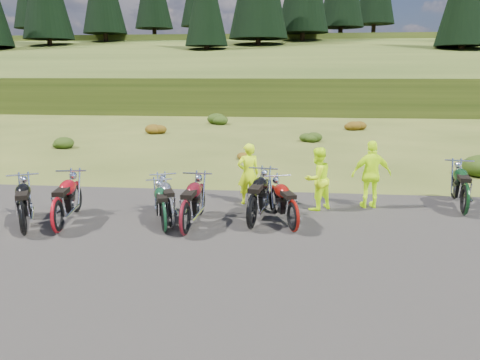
# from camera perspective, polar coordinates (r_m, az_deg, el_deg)

# --- Properties ---
(ground) EXTENTS (300.00, 300.00, 0.00)m
(ground) POSITION_cam_1_polar(r_m,az_deg,el_deg) (10.09, -2.65, -7.08)
(ground) COLOR #3B4717
(ground) RESTS_ON ground
(gravel_pad) EXTENTS (20.00, 12.00, 0.04)m
(gravel_pad) POSITION_cam_1_polar(r_m,az_deg,el_deg) (8.27, -4.77, -11.81)
(gravel_pad) COLOR black
(gravel_pad) RESTS_ON ground
(hill_slope) EXTENTS (300.00, 45.97, 9.37)m
(hill_slope) POSITION_cam_1_polar(r_m,az_deg,el_deg) (59.48, 4.70, 9.67)
(hill_slope) COLOR #293C14
(hill_slope) RESTS_ON ground
(hill_plateau) EXTENTS (300.00, 90.00, 9.17)m
(hill_plateau) POSITION_cam_1_polar(r_m,az_deg,el_deg) (119.42, 5.45, 11.34)
(hill_plateau) COLOR #293C14
(hill_plateau) RESTS_ON ground
(shrub_1) EXTENTS (1.03, 1.03, 0.61)m
(shrub_1) POSITION_cam_1_polar(r_m,az_deg,el_deg) (23.42, -20.88, 4.43)
(shrub_1) COLOR black
(shrub_1) RESTS_ON ground
(shrub_2) EXTENTS (1.30, 1.30, 0.77)m
(shrub_2) POSITION_cam_1_polar(r_m,az_deg,el_deg) (27.24, -10.38, 6.34)
(shrub_2) COLOR brown
(shrub_2) RESTS_ON ground
(shrub_3) EXTENTS (1.56, 1.56, 0.92)m
(shrub_3) POSITION_cam_1_polar(r_m,az_deg,el_deg) (31.77, -2.61, 7.61)
(shrub_3) COLOR black
(shrub_3) RESTS_ON ground
(shrub_4) EXTENTS (0.77, 0.77, 0.45)m
(shrub_4) POSITION_cam_1_polar(r_m,az_deg,el_deg) (18.94, 0.33, 3.20)
(shrub_4) COLOR brown
(shrub_4) RESTS_ON ground
(shrub_5) EXTENTS (1.03, 1.03, 0.61)m
(shrub_5) POSITION_cam_1_polar(r_m,az_deg,el_deg) (24.09, 8.51, 5.37)
(shrub_5) COLOR black
(shrub_5) RESTS_ON ground
(shrub_6) EXTENTS (1.30, 1.30, 0.77)m
(shrub_6) POSITION_cam_1_polar(r_m,az_deg,el_deg) (29.59, 13.77, 6.70)
(shrub_6) COLOR brown
(shrub_6) RESTS_ON ground
(motorcycle_0) EXTENTS (1.64, 2.25, 1.13)m
(motorcycle_0) POSITION_cam_1_polar(r_m,az_deg,el_deg) (11.19, -24.75, -6.26)
(motorcycle_0) COLOR black
(motorcycle_0) RESTS_ON ground
(motorcycle_1) EXTENTS (1.11, 2.32, 1.17)m
(motorcycle_1) POSITION_cam_1_polar(r_m,az_deg,el_deg) (11.07, -21.19, -6.13)
(motorcycle_1) COLOR maroon
(motorcycle_1) RESTS_ON ground
(motorcycle_2) EXTENTS (1.25, 1.99, 0.99)m
(motorcycle_2) POSITION_cam_1_polar(r_m,az_deg,el_deg) (10.49, -9.17, -6.44)
(motorcycle_2) COLOR #0E331C
(motorcycle_2) RESTS_ON ground
(motorcycle_3) EXTENTS (1.40, 2.11, 1.05)m
(motorcycle_3) POSITION_cam_1_polar(r_m,az_deg,el_deg) (10.72, -8.35, -5.98)
(motorcycle_3) COLOR #A0A0A5
(motorcycle_3) RESTS_ON ground
(motorcycle_4) EXTENTS (0.81, 2.21, 1.15)m
(motorcycle_4) POSITION_cam_1_polar(r_m,az_deg,el_deg) (10.25, -6.67, -6.83)
(motorcycle_4) COLOR #560E16
(motorcycle_4) RESTS_ON ground
(motorcycle_5) EXTENTS (1.07, 2.34, 1.18)m
(motorcycle_5) POSITION_cam_1_polar(r_m,az_deg,el_deg) (10.58, 1.42, -6.10)
(motorcycle_5) COLOR black
(motorcycle_5) RESTS_ON ground
(motorcycle_6) EXTENTS (1.31, 2.13, 1.06)m
(motorcycle_6) POSITION_cam_1_polar(r_m,az_deg,el_deg) (10.46, 6.43, -6.42)
(motorcycle_6) COLOR maroon
(motorcycle_6) RESTS_ON ground
(motorcycle_7) EXTENTS (1.11, 2.35, 1.18)m
(motorcycle_7) POSITION_cam_1_polar(r_m,az_deg,el_deg) (12.81, 25.57, -3.98)
(motorcycle_7) COLOR black
(motorcycle_7) RESTS_ON ground
(person_middle) EXTENTS (0.68, 0.54, 1.63)m
(person_middle) POSITION_cam_1_polar(r_m,az_deg,el_deg) (12.36, 1.02, 0.64)
(person_middle) COLOR #D1FF0D
(person_middle) RESTS_ON ground
(person_right_a) EXTENTS (0.99, 0.97, 1.60)m
(person_right_a) POSITION_cam_1_polar(r_m,az_deg,el_deg) (11.98, 9.39, 0.01)
(person_right_a) COLOR #D1FF0D
(person_right_a) RESTS_ON ground
(person_right_b) EXTENTS (1.08, 0.58, 1.75)m
(person_right_b) POSITION_cam_1_polar(r_m,az_deg,el_deg) (12.45, 15.72, 0.52)
(person_right_b) COLOR #D1FF0D
(person_right_b) RESTS_ON ground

